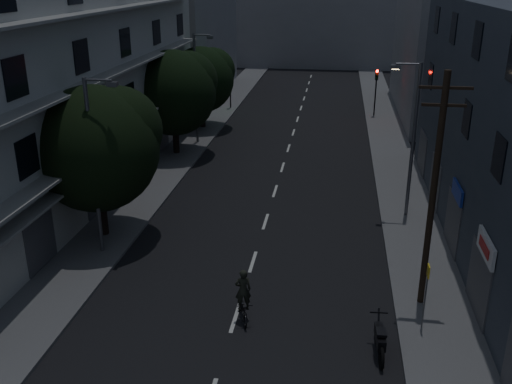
% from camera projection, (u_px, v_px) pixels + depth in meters
% --- Properties ---
extents(ground, '(160.00, 160.00, 0.00)m').
position_uv_depth(ground, '(283.00, 165.00, 38.64)').
color(ground, black).
rests_on(ground, ground).
extents(sidewalk_left, '(3.00, 90.00, 0.15)m').
position_uv_depth(sidewalk_left, '(176.00, 159.00, 39.61)').
color(sidewalk_left, '#565659').
rests_on(sidewalk_left, ground).
extents(sidewalk_right, '(3.00, 90.00, 0.15)m').
position_uv_depth(sidewalk_right, '(396.00, 169.00, 37.62)').
color(sidewalk_right, '#565659').
rests_on(sidewalk_right, ground).
extents(lane_markings, '(0.15, 60.50, 0.01)m').
position_uv_depth(lane_markings, '(291.00, 140.00, 44.41)').
color(lane_markings, beige).
rests_on(lane_markings, ground).
extents(building_left, '(7.00, 36.00, 14.00)m').
position_uv_depth(building_left, '(56.00, 74.00, 31.24)').
color(building_left, '#AFAFAA').
rests_on(building_left, ground).
extents(building_far_left, '(6.00, 20.00, 16.00)m').
position_uv_depth(building_far_left, '(190.00, 16.00, 58.58)').
color(building_far_left, slate).
rests_on(building_far_left, ground).
extents(building_far_right, '(6.00, 20.00, 13.00)m').
position_uv_depth(building_far_right, '(438.00, 41.00, 50.40)').
color(building_far_right, slate).
rests_on(building_far_right, ground).
extents(building_far_end, '(24.00, 8.00, 10.00)m').
position_uv_depth(building_far_end, '(316.00, 28.00, 78.38)').
color(building_far_end, slate).
rests_on(building_far_end, ground).
extents(tree_near, '(5.95, 5.95, 7.34)m').
position_uv_depth(tree_near, '(97.00, 144.00, 26.54)').
color(tree_near, black).
rests_on(tree_near, sidewalk_left).
extents(tree_mid, '(5.87, 5.87, 7.22)m').
position_uv_depth(tree_mid, '(174.00, 90.00, 39.21)').
color(tree_mid, black).
rests_on(tree_mid, sidewalk_left).
extents(tree_far, '(5.30, 5.30, 6.55)m').
position_uv_depth(tree_far, '(202.00, 77.00, 46.23)').
color(tree_far, black).
rests_on(tree_far, sidewalk_left).
extents(traffic_signal_far_right, '(0.28, 0.37, 4.10)m').
position_uv_depth(traffic_signal_far_right, '(376.00, 83.00, 50.22)').
color(traffic_signal_far_right, black).
rests_on(traffic_signal_far_right, sidewalk_right).
extents(traffic_signal_far_left, '(0.28, 0.37, 4.10)m').
position_uv_depth(traffic_signal_far_left, '(230.00, 76.00, 53.25)').
color(traffic_signal_far_left, black).
rests_on(traffic_signal_far_left, sidewalk_left).
extents(street_lamp_left_near, '(1.51, 0.25, 8.00)m').
position_uv_depth(street_lamp_left_near, '(95.00, 159.00, 24.84)').
color(street_lamp_left_near, '#595A61').
rests_on(street_lamp_left_near, sidewalk_left).
extents(street_lamp_right, '(1.51, 0.25, 8.00)m').
position_uv_depth(street_lamp_right, '(412.00, 133.00, 28.83)').
color(street_lamp_right, '#595960').
rests_on(street_lamp_right, sidewalk_right).
extents(street_lamp_left_far, '(1.51, 0.25, 8.00)m').
position_uv_depth(street_lamp_left_far, '(197.00, 83.00, 41.79)').
color(street_lamp_left_far, '#55585C').
rests_on(street_lamp_left_far, sidewalk_left).
extents(utility_pole, '(1.80, 0.24, 9.00)m').
position_uv_depth(utility_pole, '(434.00, 189.00, 20.66)').
color(utility_pole, black).
rests_on(utility_pole, sidewalk_right).
extents(bus_stop_sign, '(0.06, 0.35, 2.52)m').
position_uv_depth(bus_stop_sign, '(427.00, 285.00, 20.11)').
color(bus_stop_sign, '#595B60').
rests_on(bus_stop_sign, sidewalk_right).
extents(motorcycle, '(0.62, 2.14, 1.37)m').
position_uv_depth(motorcycle, '(380.00, 340.00, 19.34)').
color(motorcycle, black).
rests_on(motorcycle, ground).
extents(cyclist, '(1.07, 1.76, 2.10)m').
position_uv_depth(cyclist, '(243.00, 303.00, 21.21)').
color(cyclist, black).
rests_on(cyclist, ground).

